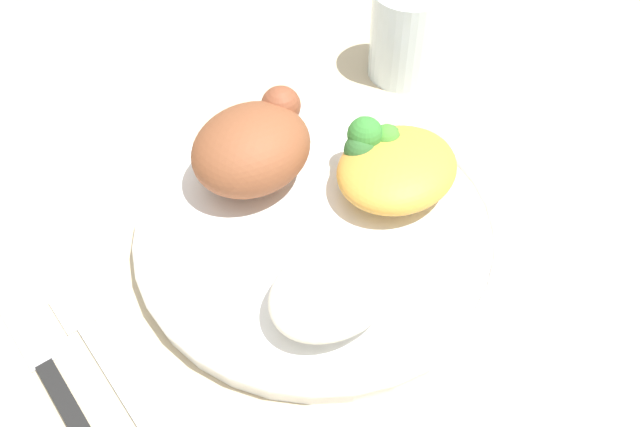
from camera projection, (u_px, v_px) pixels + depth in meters
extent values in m
plane|color=#C7B693|center=(320.00, 239.00, 0.56)|extent=(2.00, 2.00, 0.00)
cylinder|color=white|center=(320.00, 233.00, 0.55)|extent=(0.28, 0.28, 0.02)
torus|color=white|center=(320.00, 227.00, 0.54)|extent=(0.29, 0.29, 0.01)
ellipsoid|color=brown|center=(251.00, 149.00, 0.55)|extent=(0.10, 0.08, 0.06)
sphere|color=brown|center=(281.00, 106.00, 0.57)|extent=(0.03, 0.03, 0.03)
ellipsoid|color=white|center=(334.00, 287.00, 0.48)|extent=(0.10, 0.08, 0.03)
ellipsoid|color=gold|center=(397.00, 169.00, 0.55)|extent=(0.10, 0.09, 0.03)
sphere|color=#317931|center=(389.00, 136.00, 0.57)|extent=(0.02, 0.02, 0.02)
sphere|color=#4A9634|center=(386.00, 138.00, 0.56)|extent=(0.02, 0.02, 0.02)
sphere|color=#336B31|center=(361.00, 150.00, 0.56)|extent=(0.03, 0.03, 0.03)
sphere|color=#398A36|center=(365.00, 134.00, 0.56)|extent=(0.03, 0.03, 0.03)
cube|color=silver|center=(116.00, 380.00, 0.47)|extent=(0.02, 0.11, 0.01)
cube|color=silver|center=(72.00, 311.00, 0.51)|extent=(0.03, 0.04, 0.00)
cube|color=black|center=(68.00, 406.00, 0.46)|extent=(0.02, 0.08, 0.01)
cube|color=silver|center=(14.00, 311.00, 0.51)|extent=(0.03, 0.11, 0.00)
cylinder|color=silver|center=(406.00, 34.00, 0.66)|extent=(0.07, 0.07, 0.09)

